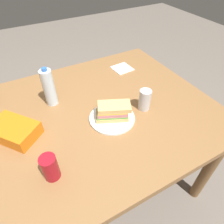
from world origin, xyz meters
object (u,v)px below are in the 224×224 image
dining_table (87,125)px  sandwich (113,111)px  soda_can_silver (145,100)px  paper_plate (112,118)px  chip_bag (14,130)px  soda_can_red (50,168)px  water_bottle_tall (49,88)px

dining_table → sandwich: (0.11, -0.11, 0.14)m
dining_table → soda_can_silver: bearing=-20.4°
soda_can_silver → paper_plate: bearing=177.2°
paper_plate → chip_bag: 0.49m
dining_table → soda_can_silver: size_ratio=11.96×
paper_plate → soda_can_silver: 0.21m
dining_table → paper_plate: (0.11, -0.11, 0.10)m
chip_bag → soda_can_silver: bearing=39.8°
soda_can_red → chip_bag: 0.32m
dining_table → paper_plate: 0.18m
dining_table → water_bottle_tall: (-0.13, 0.18, 0.20)m
chip_bag → water_bottle_tall: size_ratio=0.99×
soda_can_red → chip_bag: (-0.10, 0.30, -0.03)m
paper_plate → chip_bag: bearing=164.9°
soda_can_silver → dining_table: bearing=159.6°
soda_can_silver → water_bottle_tall: bearing=146.3°
paper_plate → soda_can_silver: (0.20, -0.01, 0.05)m
soda_can_red → water_bottle_tall: (0.13, 0.46, 0.05)m
paper_plate → soda_can_silver: bearing=-2.8°
dining_table → sandwich: 0.21m
paper_plate → chip_bag: chip_bag is taller
sandwich → soda_can_red: 0.42m
soda_can_red → soda_can_silver: size_ratio=1.00×
dining_table → water_bottle_tall: water_bottle_tall is taller
sandwich → water_bottle_tall: water_bottle_tall is taller
chip_bag → soda_can_silver: size_ratio=1.89×
sandwich → soda_can_silver: 0.20m
sandwich → chip_bag: size_ratio=0.89×
sandwich → soda_can_red: (-0.38, -0.18, 0.01)m
dining_table → chip_bag: (-0.36, 0.02, 0.13)m
chip_bag → soda_can_red: bearing=-20.7°
dining_table → soda_can_red: soda_can_red is taller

